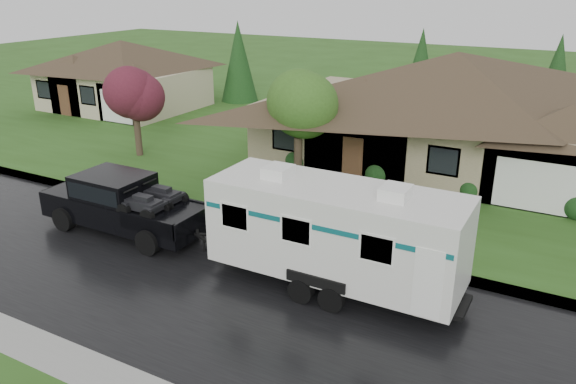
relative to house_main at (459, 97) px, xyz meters
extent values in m
plane|color=#2B5119|center=(-2.29, -13.84, -3.59)|extent=(140.00, 140.00, 0.00)
cube|color=black|center=(-2.29, -15.84, -3.59)|extent=(140.00, 8.00, 0.01)
cube|color=gray|center=(-2.29, -11.59, -3.52)|extent=(140.00, 0.50, 0.15)
cube|color=#2B5119|center=(-2.29, 1.16, -3.52)|extent=(140.00, 26.00, 0.15)
cube|color=gray|center=(-0.29, 0.16, -1.94)|extent=(18.00, 10.00, 3.00)
pyramid|color=#3B2D20|center=(-0.29, 0.16, 2.16)|extent=(19.44, 10.80, 2.60)
cube|color=gray|center=(5.11, -2.84, -2.09)|extent=(5.76, 4.00, 2.70)
cube|color=#BCB08C|center=(-24.29, 2.16, -2.04)|extent=(10.00, 8.00, 2.80)
pyramid|color=#3B2D20|center=(-24.29, 2.16, 1.36)|extent=(10.80, 8.64, 2.00)
cube|color=#BCB08C|center=(-21.29, 0.16, -2.18)|extent=(3.20, 4.00, 2.52)
cylinder|color=#382B1E|center=(-5.37, -6.78, -2.27)|extent=(0.38, 0.38, 2.33)
sphere|color=#3E6F24|center=(-5.37, -6.78, 0.28)|extent=(3.22, 3.22, 3.22)
cylinder|color=#382B1E|center=(-15.16, -6.47, -2.42)|extent=(0.35, 0.35, 2.04)
sphere|color=maroon|center=(-15.16, -6.47, -0.19)|extent=(2.82, 2.82, 2.82)
sphere|color=#143814|center=(-6.59, -4.54, -2.94)|extent=(1.00, 1.00, 1.00)
sphere|color=#143814|center=(-2.39, -4.54, -2.94)|extent=(1.00, 1.00, 1.00)
sphere|color=#143814|center=(1.81, -4.54, -2.94)|extent=(1.00, 1.00, 1.00)
cube|color=black|center=(-9.09, -13.85, -2.73)|extent=(6.62, 2.21, 0.95)
cube|color=black|center=(-11.52, -13.85, -2.43)|extent=(1.77, 2.15, 0.39)
cube|color=black|center=(-9.53, -13.85, -1.88)|extent=(2.65, 2.08, 0.99)
cube|color=black|center=(-9.53, -13.85, -1.83)|extent=(2.43, 2.12, 0.61)
cube|color=black|center=(-6.99, -13.85, -2.51)|extent=(2.43, 2.10, 0.07)
cylinder|color=black|center=(-11.19, -14.93, -3.13)|extent=(0.93, 0.35, 0.93)
cylinder|color=black|center=(-11.19, -12.77, -3.13)|extent=(0.93, 0.35, 0.93)
cylinder|color=black|center=(-6.99, -14.93, -3.13)|extent=(0.93, 0.35, 0.93)
cylinder|color=black|center=(-6.99, -12.77, -3.13)|extent=(0.93, 0.35, 0.93)
cube|color=silver|center=(-0.39, -13.85, -1.63)|extent=(7.73, 2.65, 2.70)
cube|color=black|center=(-0.39, -13.85, -3.15)|extent=(8.17, 1.32, 0.15)
cube|color=#0C5359|center=(-0.39, -13.85, -1.04)|extent=(7.57, 2.67, 0.15)
cube|color=white|center=(-2.38, -13.85, -0.10)|extent=(0.77, 0.88, 0.35)
cube|color=white|center=(1.37, -13.85, -0.10)|extent=(0.77, 0.88, 0.35)
cylinder|color=black|center=(-0.89, -15.16, -3.20)|extent=(0.77, 0.26, 0.77)
cylinder|color=black|center=(-0.89, -12.55, -3.20)|extent=(0.77, 0.26, 0.77)
cylinder|color=black|center=(0.10, -15.16, -3.20)|extent=(0.77, 0.26, 0.77)
cylinder|color=black|center=(0.10, -12.55, -3.20)|extent=(0.77, 0.26, 0.77)
camera|label=1|loc=(5.71, -28.08, 5.49)|focal=35.00mm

